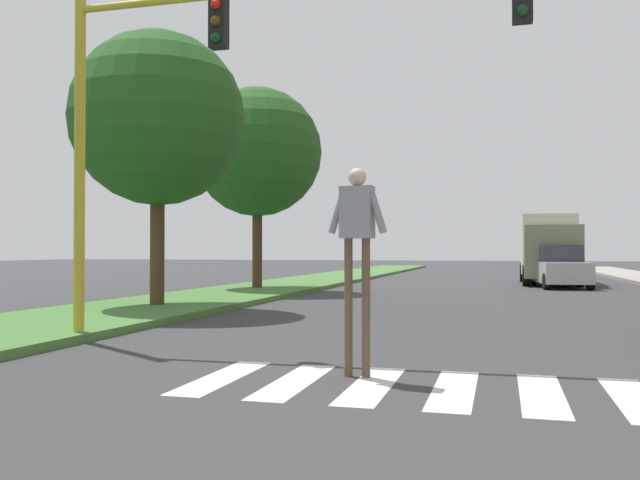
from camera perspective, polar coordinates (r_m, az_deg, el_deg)
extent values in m
plane|color=#38383A|center=(30.70, 13.33, -3.67)|extent=(140.00, 140.00, 0.00)
cube|color=silver|center=(8.21, -8.28, -11.42)|extent=(0.45, 2.20, 0.01)
cube|color=silver|center=(7.90, -2.15, -11.84)|extent=(0.45, 2.20, 0.01)
cube|color=silver|center=(7.69, 4.42, -12.15)|extent=(0.45, 2.20, 0.01)
cube|color=silver|center=(7.58, 11.29, -12.30)|extent=(0.45, 2.20, 0.01)
cube|color=silver|center=(7.57, 18.26, -12.28)|extent=(0.45, 2.20, 0.01)
cube|color=silver|center=(7.67, 25.14, -12.09)|extent=(0.45, 2.20, 0.01)
cube|color=#477A38|center=(29.92, -1.44, -3.63)|extent=(3.97, 64.00, 0.15)
cylinder|color=#4C3823|center=(17.41, -13.61, 0.22)|extent=(0.36, 0.36, 3.37)
sphere|color=#23561E|center=(17.73, -13.57, 9.96)|extent=(4.39, 4.39, 4.39)
cylinder|color=#4C3823|center=(24.83, -5.33, 0.10)|extent=(0.36, 0.36, 3.56)
sphere|color=#23561E|center=(25.09, -5.32, 7.42)|extent=(4.74, 4.74, 4.74)
cylinder|color=gold|center=(12.06, -19.67, 7.01)|extent=(0.18, 0.18, 6.00)
cube|color=black|center=(11.30, -8.57, 17.68)|extent=(0.28, 0.20, 0.80)
sphere|color=red|center=(11.28, -8.82, 19.11)|extent=(0.16, 0.16, 0.16)
sphere|color=#4C380F|center=(11.19, -8.82, 17.86)|extent=(0.16, 0.16, 0.16)
sphere|color=#0F3F19|center=(11.11, -8.83, 16.59)|extent=(0.16, 0.16, 0.16)
sphere|color=#0F3F19|center=(10.25, 16.78, 18.14)|extent=(0.16, 0.16, 0.16)
cylinder|color=brown|center=(8.03, 3.91, -5.75)|extent=(0.11, 0.11, 1.65)
cylinder|color=brown|center=(8.10, 2.43, -5.71)|extent=(0.11, 0.11, 1.65)
cube|color=gray|center=(8.05, 3.16, 2.35)|extent=(0.41, 0.28, 0.62)
cylinder|color=gray|center=(7.97, 4.79, 2.61)|extent=(0.27, 0.12, 0.58)
cylinder|color=gray|center=(8.13, 1.56, 2.54)|extent=(0.27, 0.12, 0.58)
sphere|color=beige|center=(8.08, 3.16, 5.33)|extent=(0.24, 0.24, 0.22)
cube|color=#B7B7BC|center=(28.90, 19.63, -2.56)|extent=(2.19, 4.45, 0.82)
cube|color=#2D333D|center=(29.10, 19.55, -1.08)|extent=(1.74, 2.08, 0.67)
cylinder|color=black|center=(27.41, 21.92, -3.30)|extent=(0.28, 0.66, 0.64)
cylinder|color=black|center=(27.11, 18.62, -3.35)|extent=(0.28, 0.66, 0.64)
cylinder|color=black|center=(30.73, 20.53, -3.04)|extent=(0.28, 0.66, 0.64)
cylinder|color=black|center=(30.45, 17.57, -3.07)|extent=(0.28, 0.66, 0.64)
cube|color=silver|center=(37.68, 18.47, -2.16)|extent=(1.92, 4.08, 0.83)
cube|color=#2D333D|center=(37.87, 18.44, -1.02)|extent=(1.64, 1.86, 0.68)
cylinder|color=black|center=(36.21, 19.99, -2.71)|extent=(0.24, 0.65, 0.64)
cylinder|color=black|center=(36.06, 17.39, -2.73)|extent=(0.24, 0.65, 0.64)
cylinder|color=black|center=(39.32, 19.47, -2.56)|extent=(0.24, 0.65, 0.64)
cylinder|color=black|center=(39.19, 17.07, -2.58)|extent=(0.24, 0.65, 0.64)
cube|color=gray|center=(29.67, 19.08, -0.94)|extent=(2.30, 2.00, 2.20)
cube|color=beige|center=(32.76, 18.70, -0.41)|extent=(2.30, 4.20, 2.70)
cylinder|color=black|center=(29.78, 21.10, -2.86)|extent=(0.30, 0.90, 0.90)
cylinder|color=black|center=(29.63, 17.06, -2.89)|extent=(0.30, 0.90, 0.90)
cylinder|color=black|center=(33.90, 20.37, -2.61)|extent=(0.30, 0.90, 0.90)
cylinder|color=black|center=(33.78, 16.81, -2.64)|extent=(0.30, 0.90, 0.90)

